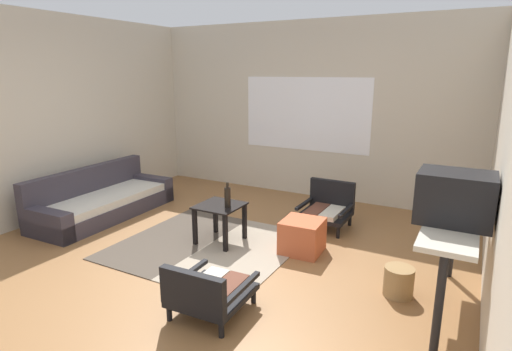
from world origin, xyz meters
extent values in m
plane|color=olive|center=(0.00, 0.00, 0.00)|extent=(7.80, 7.80, 0.00)
cube|color=beige|center=(0.00, 3.06, 1.35)|extent=(5.60, 0.12, 2.70)
cube|color=white|center=(0.00, 3.00, 1.30)|extent=(2.05, 0.01, 1.13)
cube|color=beige|center=(-2.66, 0.30, 1.35)|extent=(0.12, 6.60, 2.70)
cube|color=#4C4238|center=(-0.66, 0.55, 0.01)|extent=(0.96, 1.86, 0.01)
cube|color=gray|center=(0.30, 0.55, 0.01)|extent=(0.96, 1.86, 0.01)
cube|color=#38333D|center=(-1.99, 0.71, 0.11)|extent=(0.82, 2.02, 0.21)
cube|color=beige|center=(-1.96, 0.71, 0.26)|extent=(0.71, 1.83, 0.10)
cube|color=#38333D|center=(-2.32, 0.70, 0.38)|extent=(0.20, 2.00, 0.55)
cube|color=#38333D|center=(-2.02, 1.62, 0.18)|extent=(0.77, 0.20, 0.36)
cube|color=#38333D|center=(-1.97, -0.20, 0.18)|extent=(0.77, 0.20, 0.36)
cube|color=black|center=(-0.11, 0.72, 0.45)|extent=(0.49, 0.50, 0.02)
cube|color=black|center=(-0.32, 0.93, 0.22)|extent=(0.04, 0.04, 0.44)
cube|color=black|center=(0.10, 0.93, 0.22)|extent=(0.04, 0.04, 0.44)
cube|color=black|center=(-0.32, 0.51, 0.22)|extent=(0.04, 0.04, 0.44)
cube|color=black|center=(0.10, 0.51, 0.22)|extent=(0.04, 0.04, 0.44)
cylinder|color=black|center=(1.07, 1.49, 0.07)|extent=(0.04, 0.04, 0.15)
cylinder|color=black|center=(0.55, 1.49, 0.07)|extent=(0.04, 0.04, 0.15)
cylinder|color=black|center=(1.07, 1.97, 0.07)|extent=(0.04, 0.04, 0.15)
cylinder|color=black|center=(0.56, 1.97, 0.07)|extent=(0.04, 0.04, 0.15)
cube|color=black|center=(0.81, 1.73, 0.17)|extent=(0.60, 0.57, 0.05)
cube|color=beige|center=(0.91, 1.71, 0.23)|extent=(0.20, 0.50, 0.06)
cube|color=brown|center=(0.71, 1.71, 0.23)|extent=(0.20, 0.50, 0.06)
cube|color=black|center=(0.81, 1.98, 0.38)|extent=(0.60, 0.07, 0.37)
cube|color=black|center=(1.09, 1.73, 0.29)|extent=(0.05, 0.56, 0.04)
cube|color=black|center=(0.53, 1.73, 0.29)|extent=(0.05, 0.56, 0.04)
cylinder|color=black|center=(0.38, -0.26, 0.06)|extent=(0.04, 0.04, 0.13)
cylinder|color=black|center=(0.87, -0.25, 0.06)|extent=(0.04, 0.04, 0.13)
cylinder|color=black|center=(0.40, -0.80, 0.06)|extent=(0.04, 0.04, 0.13)
cylinder|color=black|center=(0.89, -0.78, 0.06)|extent=(0.04, 0.04, 0.13)
cube|color=black|center=(0.63, -0.52, 0.15)|extent=(0.59, 0.64, 0.05)
cube|color=beige|center=(0.54, -0.51, 0.21)|extent=(0.21, 0.56, 0.06)
cube|color=brown|center=(0.73, -0.50, 0.21)|extent=(0.21, 0.56, 0.06)
cube|color=black|center=(0.65, -0.80, 0.33)|extent=(0.57, 0.09, 0.30)
cube|color=black|center=(0.37, -0.53, 0.27)|extent=(0.07, 0.62, 0.04)
cube|color=black|center=(0.90, -0.51, 0.27)|extent=(0.07, 0.62, 0.04)
cube|color=#BC5633|center=(0.83, 0.92, 0.18)|extent=(0.45, 0.45, 0.37)
cube|color=beige|center=(2.31, 0.43, 0.79)|extent=(0.39, 1.44, 0.04)
cylinder|color=black|center=(2.31, -0.23, 0.39)|extent=(0.06, 0.06, 0.77)
cylinder|color=black|center=(2.31, 1.09, 0.39)|extent=(0.06, 0.06, 0.77)
cube|color=black|center=(2.31, 0.34, 1.01)|extent=(0.54, 0.42, 0.39)
cube|color=black|center=(2.05, 0.34, 1.03)|extent=(0.01, 0.33, 0.28)
cylinder|color=#935B38|center=(2.31, 0.81, 0.92)|extent=(0.23, 0.23, 0.21)
cylinder|color=#935B38|center=(2.31, 0.81, 1.07)|extent=(0.11, 0.11, 0.08)
cylinder|color=black|center=(0.01, 0.70, 0.57)|extent=(0.07, 0.07, 0.22)
cylinder|color=black|center=(0.01, 0.70, 0.71)|extent=(0.03, 0.03, 0.06)
cylinder|color=#9E7A4C|center=(1.94, 0.48, 0.13)|extent=(0.26, 0.26, 0.27)
camera|label=1|loc=(2.42, -3.05, 1.95)|focal=29.00mm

